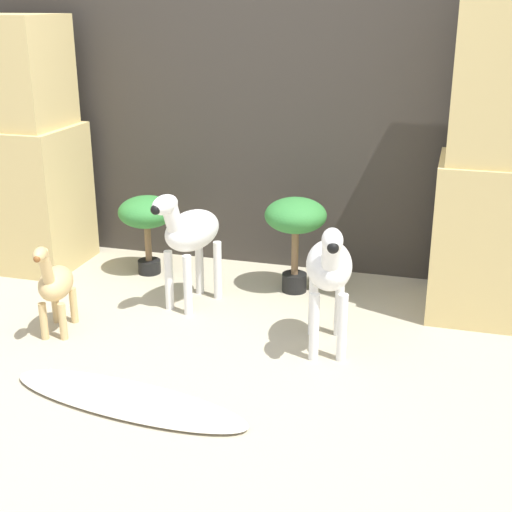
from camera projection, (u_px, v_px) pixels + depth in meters
The scene contains 9 objects.
ground_plane at pixel (165, 380), 2.98m from camera, with size 14.00×14.00×0.00m, color #B2A88E.
wall_back at pixel (261, 75), 3.96m from camera, with size 6.40×0.08×2.20m.
rock_pillar_left at pixel (14, 152), 4.10m from camera, with size 0.70×0.53×1.43m.
zebra_right at pixel (329, 269), 3.11m from camera, with size 0.28×0.48×0.63m.
zebra_left at pixel (189, 233), 3.58m from camera, with size 0.30×0.48×0.63m.
giraffe_figurine at pixel (55, 284), 3.33m from camera, with size 0.21×0.37×0.48m.
potted_palm_front at pixel (147, 216), 4.03m from camera, with size 0.32×0.32×0.46m.
potted_palm_back at pixel (295, 222), 3.76m from camera, with size 0.33×0.33×0.52m.
surfboard at pixel (124, 398), 2.81m from camera, with size 1.07×0.40×0.07m.
Camera 1 is at (1.09, -2.42, 1.51)m, focal length 50.00 mm.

